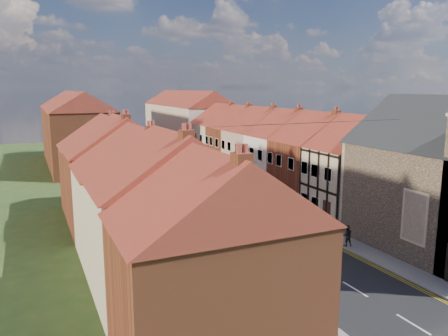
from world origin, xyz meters
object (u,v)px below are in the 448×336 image
Objects in this scene: lamppost at (181,174)px; car_distant at (129,155)px; car_near at (289,275)px; car_mid at (199,200)px; pedestrian_right at (347,235)px; car_far at (129,164)px.

lamppost is 1.45× the size of car_distant.
car_mid is (1.46, 17.53, 0.00)m from car_near.
lamppost is at bearing 100.56° from car_near.
pedestrian_right is (7.66, -12.69, -2.66)m from lamppost.
car_near is 17.59m from car_mid.
pedestrian_right is at bearing -58.91° from lamppost.
car_near is at bearing -96.93° from car_mid.
pedestrian_right is (5.58, -13.96, 0.14)m from car_mid.
car_near reaches higher than car_distant.
pedestrian_right is (7.04, -36.48, 0.26)m from car_far.
lamppost is 32.08m from car_distant.
car_far is (-1.46, 22.52, -0.12)m from car_mid.
car_mid is 15.03m from pedestrian_right.
car_mid is 22.57m from car_far.
car_distant is at bearing 74.35° from car_far.
car_near reaches higher than car_far.
car_distant is at bearing 87.41° from car_mid.
car_near is at bearing 45.11° from pedestrian_right.
car_distant is (1.70, 8.08, -0.04)m from car_far.
car_distant is (0.24, 30.60, -0.16)m from car_mid.
lamppost is 23.97m from car_far.
lamppost is at bearing -77.88° from car_distant.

